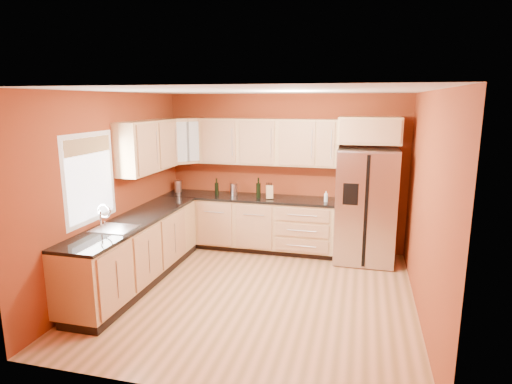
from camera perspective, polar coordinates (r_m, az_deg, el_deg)
floor at (r=5.75m, az=-0.05°, el=-13.53°), size 4.00×4.00×0.00m
ceiling at (r=5.19m, az=-0.06°, el=13.35°), size 4.00×4.00×0.00m
wall_back at (r=7.24m, az=3.83°, el=2.62°), size 4.00×0.04×2.60m
wall_front at (r=3.49m, az=-8.20°, el=-7.88°), size 4.00×0.04×2.60m
wall_left at (r=6.11m, az=-18.55°, el=0.27°), size 0.04×4.00×2.60m
wall_right at (r=5.22m, az=21.77°, el=-1.93°), size 0.04×4.00×2.60m
base_cabinets_back at (r=7.26m, az=-0.98°, el=-4.28°), size 2.90×0.60×0.88m
base_cabinets_left at (r=6.19m, az=-15.65°, el=-7.69°), size 0.60×2.80×0.88m
countertop_back at (r=7.14m, az=-1.01°, el=-0.76°), size 2.90×0.62×0.04m
countertop_left at (r=6.05m, az=-15.81°, el=-3.59°), size 0.62×2.80×0.04m
upper_cabinets_back at (r=7.06m, az=1.64°, el=6.70°), size 2.30×0.33×0.75m
upper_cabinets_left at (r=6.57m, az=-14.24°, el=5.94°), size 0.33×1.35×0.75m
corner_upper_cabinet at (r=7.35m, az=-9.61°, el=6.75°), size 0.67×0.67×0.75m
over_fridge_cabinet at (r=6.74m, az=14.91°, el=7.97°), size 0.92×0.60×0.40m
refrigerator at (r=6.84m, az=14.40°, el=-1.79°), size 0.90×0.75×1.78m
window at (r=5.65m, az=-21.25°, el=1.73°), size 0.03×0.90×1.00m
sink_faucet at (r=5.59m, az=-18.44°, el=-3.22°), size 0.50×0.42×0.30m
canister_left at (r=7.59m, az=-10.35°, el=0.76°), size 0.16×0.16×0.20m
canister_right at (r=7.22m, az=-2.98°, el=0.34°), size 0.14×0.14×0.20m
wine_bottle_a at (r=7.25m, az=-5.27°, el=0.71°), size 0.08×0.08×0.29m
wine_bottle_b at (r=7.00m, az=0.32°, el=0.56°), size 0.08×0.08×0.34m
knife_block at (r=6.96m, az=1.80°, el=-0.00°), size 0.14×0.13×0.22m
soap_dispenser at (r=6.83m, az=9.30°, el=-0.60°), size 0.07×0.07×0.17m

